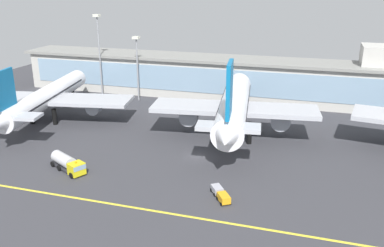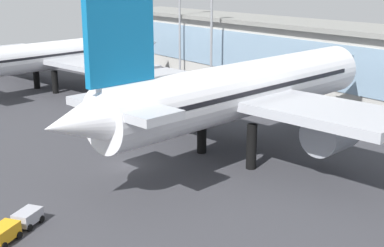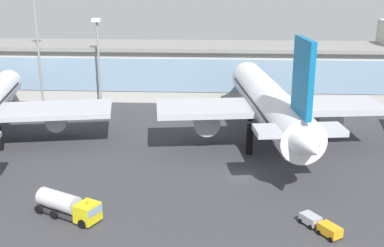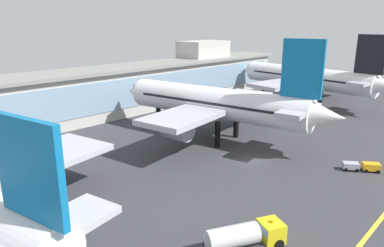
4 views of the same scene
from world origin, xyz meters
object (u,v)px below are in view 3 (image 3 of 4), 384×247
object	(u,v)px
baggage_tug_near	(321,225)
airliner_near_right	(270,104)
apron_light_mast_centre	(98,48)
apron_light_mast_west	(37,31)
fuel_tanker_truck	(69,206)

from	to	relation	value
baggage_tug_near	airliner_near_right	bearing A→B (deg)	153.59
baggage_tug_near	apron_light_mast_centre	size ratio (longest dim) A/B	0.29
apron_light_mast_west	apron_light_mast_centre	size ratio (longest dim) A/B	1.30
fuel_tanker_truck	apron_light_mast_west	bearing A→B (deg)	139.62
airliner_near_right	apron_light_mast_west	size ratio (longest dim) A/B	2.02
baggage_tug_near	apron_light_mast_west	distance (m)	74.74
airliner_near_right	apron_light_mast_centre	size ratio (longest dim) A/B	2.63
airliner_near_right	fuel_tanker_truck	size ratio (longest dim) A/B	5.41
airliner_near_right	fuel_tanker_truck	distance (m)	37.32
fuel_tanker_truck	baggage_tug_near	xyz separation A→B (m)	(29.73, -1.82, -0.72)
airliner_near_right	apron_light_mast_west	xyz separation A→B (m)	(-46.94, 25.24, 8.38)
fuel_tanker_truck	apron_light_mast_centre	world-z (taller)	apron_light_mast_centre
apron_light_mast_centre	airliner_near_right	bearing A→B (deg)	-34.15
baggage_tug_near	apron_light_mast_centre	world-z (taller)	apron_light_mast_centre
airliner_near_right	apron_light_mast_west	world-z (taller)	apron_light_mast_west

